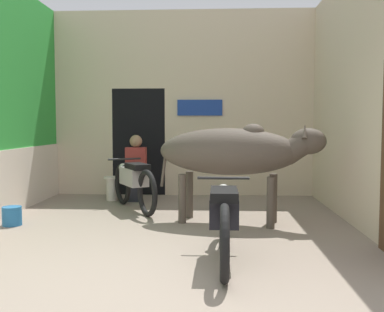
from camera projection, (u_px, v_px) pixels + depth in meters
The scene contains 9 objects.
ground_plane at pixel (139, 289), 3.78m from camera, with size 30.00×30.00×0.00m, color gray.
wall_back_with_doorway at pixel (170, 116), 8.99m from camera, with size 5.04×0.93×3.59m.
wall_right_with_door at pixel (363, 96), 6.00m from camera, with size 0.22×5.09×3.59m.
cow at pixel (234, 152), 6.25m from camera, with size 2.37×1.09×1.40m.
motorcycle_near at pixel (224, 216), 4.55m from camera, with size 0.58×1.98×0.80m.
motorcycle_far at pixel (134, 182), 7.28m from camera, with size 1.01×1.70×0.81m.
shopkeeper_seated at pixel (136, 165), 8.16m from camera, with size 0.37×0.34×1.20m.
plastic_stool at pixel (112, 188), 8.19m from camera, with size 0.28×0.28×0.44m.
bucket at pixel (12, 216), 6.17m from camera, with size 0.26×0.26×0.26m.
Camera 1 is at (0.64, -3.66, 1.39)m, focal length 42.00 mm.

